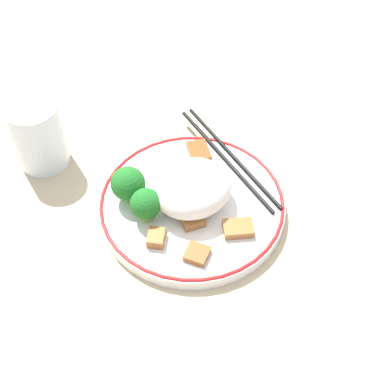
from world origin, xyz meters
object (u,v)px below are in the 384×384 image
(chopsticks, at_px, (229,157))
(drinking_glass, at_px, (38,135))
(plate, at_px, (192,205))
(broccoli_back_left, at_px, (128,184))
(broccoli_back_center, at_px, (146,204))

(chopsticks, relative_size, drinking_glass, 2.23)
(plate, xyz_separation_m, chopsticks, (-0.08, -0.04, 0.01))
(chopsticks, bearing_deg, drinking_glass, -31.29)
(broccoli_back_left, height_order, broccoli_back_center, broccoli_back_left)
(broccoli_back_center, height_order, drinking_glass, drinking_glass)
(broccoli_back_center, bearing_deg, drinking_glass, -65.42)
(chopsticks, distance_m, drinking_glass, 0.27)
(broccoli_back_left, bearing_deg, drinking_glass, -61.70)
(broccoli_back_center, distance_m, drinking_glass, 0.20)
(chopsticks, height_order, drinking_glass, drinking_glass)
(broccoli_back_left, bearing_deg, chopsticks, -179.94)
(broccoli_back_center, height_order, chopsticks, broccoli_back_center)
(broccoli_back_center, relative_size, chopsticks, 0.21)
(plate, height_order, broccoli_back_left, broccoli_back_left)
(broccoli_back_left, xyz_separation_m, broccoli_back_center, (-0.01, 0.04, -0.00))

